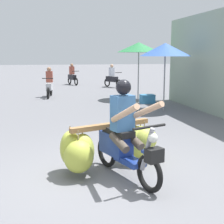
{
  "coord_description": "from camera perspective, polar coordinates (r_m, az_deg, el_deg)",
  "views": [
    {
      "loc": [
        -0.93,
        -4.52,
        1.95
      ],
      "look_at": [
        0.32,
        1.0,
        0.9
      ],
      "focal_mm": 49.35,
      "sensor_mm": 36.0,
      "label": 1
    }
  ],
  "objects": [
    {
      "name": "ground_plane",
      "position": [
        5.01,
        -1.05,
        -12.38
      ],
      "size": [
        120.0,
        120.0,
        0.0
      ],
      "primitive_type": "plane",
      "color": "slate"
    },
    {
      "name": "motorbike_main_loaded",
      "position": [
        5.26,
        0.52,
        -5.75
      ],
      "size": [
        1.87,
        1.99,
        1.58
      ],
      "color": "black",
      "rests_on": "ground"
    },
    {
      "name": "motorbike_distant_ahead_left",
      "position": [
        14.75,
        -11.5,
        4.93
      ],
      "size": [
        0.52,
        1.61,
        1.4
      ],
      "color": "black",
      "rests_on": "ground"
    },
    {
      "name": "motorbike_distant_ahead_right",
      "position": [
        18.89,
        0.03,
        6.32
      ],
      "size": [
        0.88,
        1.47,
        1.4
      ],
      "color": "black",
      "rests_on": "ground"
    },
    {
      "name": "motorbike_distant_far_ahead",
      "position": [
        20.72,
        -7.38,
        6.6
      ],
      "size": [
        0.67,
        1.57,
        1.4
      ],
      "color": "black",
      "rests_on": "ground"
    },
    {
      "name": "market_umbrella_near_shop",
      "position": [
        10.98,
        9.84,
        11.3
      ],
      "size": [
        1.8,
        1.8,
        2.36
      ],
      "color": "#99999E",
      "rests_on": "ground"
    },
    {
      "name": "market_umbrella_further_along",
      "position": [
        13.67,
        4.98,
        11.85
      ],
      "size": [
        1.89,
        1.89,
        2.49
      ],
      "color": "#99999E",
      "rests_on": "ground"
    },
    {
      "name": "produce_crate",
      "position": [
        12.68,
        6.56,
        2.42
      ],
      "size": [
        0.56,
        0.4,
        0.36
      ],
      "primitive_type": "cube",
      "color": "teal",
      "rests_on": "ground"
    }
  ]
}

